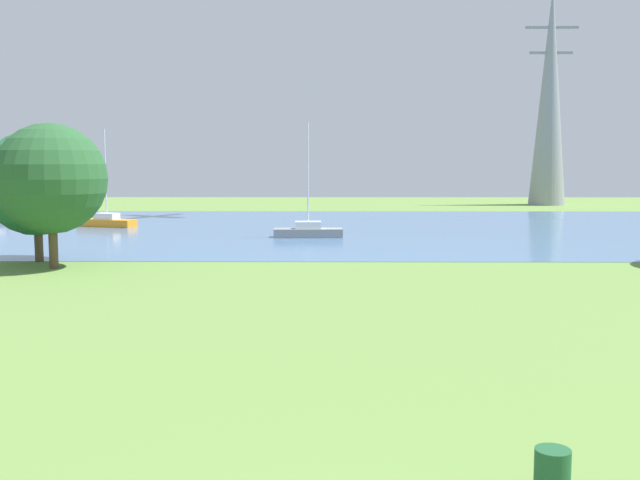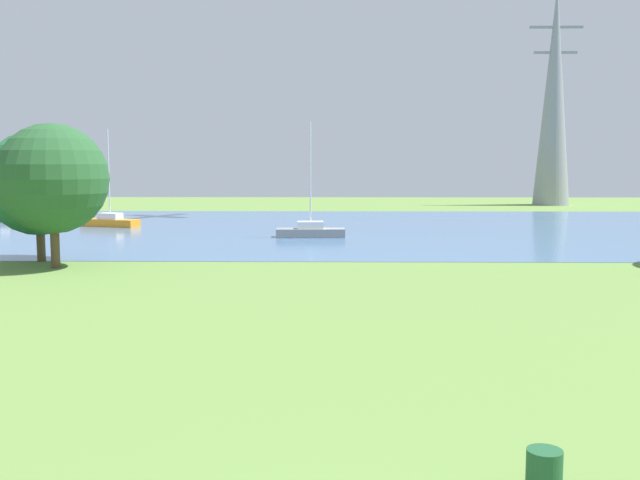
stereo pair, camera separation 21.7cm
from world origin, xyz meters
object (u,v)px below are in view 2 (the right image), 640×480
(litter_bin, at_px, (544,475))
(tree_west_near, at_px, (38,183))
(sailboat_orange, at_px, (110,221))
(tree_west_far, at_px, (53,179))
(electricity_pylon, at_px, (554,95))
(sailboat_gray, at_px, (310,231))

(litter_bin, distance_m, tree_west_near, 33.36)
(sailboat_orange, bearing_deg, litter_bin, -65.96)
(sailboat_orange, distance_m, tree_west_far, 24.10)
(litter_bin, height_order, sailboat_orange, sailboat_orange)
(tree_west_far, xyz_separation_m, electricity_pylon, (40.71, 54.88, 8.99))
(sailboat_orange, height_order, tree_west_near, sailboat_orange)
(sailboat_gray, bearing_deg, tree_west_near, -137.69)
(tree_west_near, xyz_separation_m, electricity_pylon, (42.40, 52.46, 9.26))
(electricity_pylon, bearing_deg, sailboat_gray, -125.59)
(litter_bin, xyz_separation_m, tree_west_near, (-18.81, 27.30, 3.76))
(tree_west_near, bearing_deg, litter_bin, -55.43)
(sailboat_orange, xyz_separation_m, electricity_pylon, (45.11, 31.52, 12.95))
(litter_bin, height_order, tree_west_far, tree_west_far)
(tree_west_near, height_order, tree_west_far, tree_west_far)
(litter_bin, bearing_deg, tree_west_near, 124.57)
(sailboat_gray, bearing_deg, tree_west_far, -129.03)
(sailboat_orange, relative_size, sailboat_gray, 0.98)
(sailboat_gray, relative_size, electricity_pylon, 0.30)
(electricity_pylon, bearing_deg, litter_bin, -106.48)
(sailboat_gray, bearing_deg, litter_bin, -83.05)
(litter_bin, relative_size, sailboat_orange, 0.10)
(sailboat_gray, distance_m, tree_west_near, 19.20)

